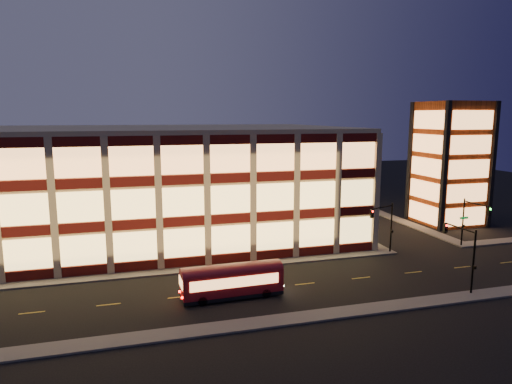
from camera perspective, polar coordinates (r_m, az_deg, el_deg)
name	(u,v)px	position (r m, az deg, el deg)	size (l,w,h in m)	color
ground	(192,273)	(47.99, -7.97, -10.00)	(200.00, 200.00, 0.00)	black
sidewalk_office_south	(162,272)	(48.63, -11.69, -9.75)	(54.00, 2.00, 0.15)	#514F4C
sidewalk_office_east	(328,222)	(70.10, 9.02, -3.70)	(2.00, 30.00, 0.15)	#514F4C
sidewalk_tower_south	(503,241)	(66.78, 28.45, -5.42)	(14.00, 2.00, 0.15)	#514F4C
sidewalk_tower_west	(392,217)	(75.30, 16.65, -3.07)	(2.00, 30.00, 0.15)	#514F4C
sidewalk_near	(216,328)	(36.09, -5.02, -16.62)	(100.00, 2.00, 0.15)	#514F4C
office_building	(152,182)	(62.47, -12.91, 1.26)	(50.45, 30.45, 14.50)	tan
stair_tower	(450,163)	(73.33, 23.04, 3.30)	(8.60, 8.60, 18.00)	#8C3814
traffic_signal_far	(384,220)	(54.44, 15.75, -3.42)	(3.79, 1.87, 6.00)	black
traffic_signal_right	(472,216)	(60.40, 25.38, -2.74)	(1.20, 4.37, 6.00)	black
traffic_signal_near	(463,246)	(46.34, 24.43, -6.15)	(0.32, 4.45, 6.00)	black
trolley_bus	(232,279)	(41.08, -3.03, -10.83)	(9.04, 2.64, 3.04)	maroon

